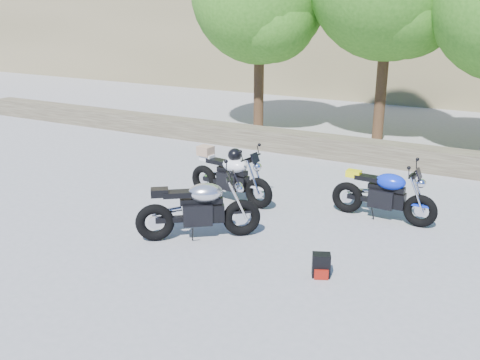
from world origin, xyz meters
name	(u,v)px	position (x,y,z in m)	size (l,w,h in m)	color
ground	(198,243)	(0.00, 0.00, 0.00)	(90.00, 90.00, 0.00)	gray
stone_wall	(321,146)	(0.00, 5.50, 0.25)	(22.00, 0.55, 0.50)	#473F2F
silver_bike	(199,209)	(-0.07, 0.19, 0.47)	(1.65, 1.26, 0.97)	black
white_bike	(230,175)	(-0.46, 1.85, 0.50)	(1.83, 0.58, 1.01)	black
blue_bike	(384,195)	(2.25, 2.26, 0.44)	(1.79, 0.57, 0.90)	black
backpack	(321,266)	(2.01, -0.10, 0.16)	(0.29, 0.27, 0.32)	black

